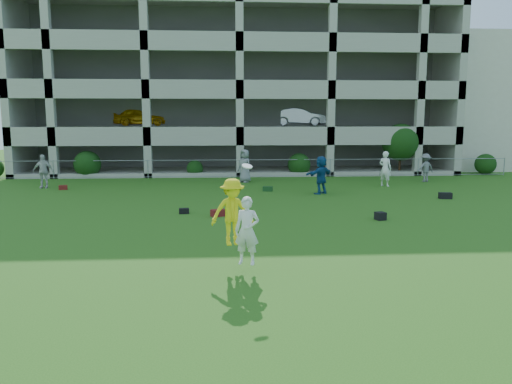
{
  "coord_description": "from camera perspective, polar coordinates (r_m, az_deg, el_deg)",
  "views": [
    {
      "loc": [
        -1.15,
        -13.62,
        3.88
      ],
      "look_at": [
        -0.03,
        3.0,
        1.4
      ],
      "focal_mm": 35.0,
      "sensor_mm": 36.0,
      "label": 1
    }
  ],
  "objects": [
    {
      "name": "ground",
      "position": [
        14.21,
        0.94,
        -7.38
      ],
      "size": [
        100.0,
        100.0,
        0.0
      ],
      "primitive_type": "plane",
      "color": "#235114",
      "rests_on": "ground"
    },
    {
      "name": "bystander_b",
      "position": [
        30.2,
        -23.17,
        2.19
      ],
      "size": [
        1.12,
        0.52,
        1.88
      ],
      "primitive_type": "imported",
      "rotation": [
        0.0,
        0.0,
        0.05
      ],
      "color": "silver",
      "rests_on": "ground"
    },
    {
      "name": "bag_red_f",
      "position": [
        29.15,
        -21.19,
        0.48
      ],
      "size": [
        0.51,
        0.4,
        0.24
      ],
      "primitive_type": "cube",
      "rotation": [
        0.0,
        0.0,
        0.29
      ],
      "color": "#541C0E",
      "rests_on": "ground"
    },
    {
      "name": "frisbee_contest",
      "position": [
        12.82,
        -2.29,
        -2.84
      ],
      "size": [
        1.34,
        1.26,
        2.52
      ],
      "color": "yellow",
      "rests_on": "ground"
    },
    {
      "name": "bag_black_e",
      "position": [
        25.83,
        20.82,
        -0.39
      ],
      "size": [
        0.64,
        0.39,
        0.3
      ],
      "primitive_type": "cube",
      "rotation": [
        0.0,
        0.0,
        -0.16
      ],
      "color": "black",
      "rests_on": "ground"
    },
    {
      "name": "crate_d",
      "position": [
        19.74,
        14.02,
        -2.68
      ],
      "size": [
        0.43,
        0.43,
        0.3
      ],
      "primitive_type": "cube",
      "rotation": [
        0.0,
        0.0,
        0.27
      ],
      "color": "black",
      "rests_on": "ground"
    },
    {
      "name": "bag_red_a",
      "position": [
        19.9,
        -4.37,
        -2.39
      ],
      "size": [
        0.63,
        0.52,
        0.28
      ],
      "primitive_type": "cube",
      "rotation": [
        0.0,
        0.0,
        0.47
      ],
      "color": "#5D101A",
      "rests_on": "ground"
    },
    {
      "name": "bystander_f",
      "position": [
        32.26,
        18.79,
        2.65
      ],
      "size": [
        1.23,
        0.88,
        1.72
      ],
      "primitive_type": "imported",
      "rotation": [
        0.0,
        0.0,
        3.38
      ],
      "color": "slate",
      "rests_on": "ground"
    },
    {
      "name": "bystander_d",
      "position": [
        25.83,
        7.44,
        1.94
      ],
      "size": [
        1.78,
        1.58,
        1.95
      ],
      "primitive_type": "imported",
      "rotation": [
        0.0,
        0.0,
        3.81
      ],
      "color": "navy",
      "rests_on": "ground"
    },
    {
      "name": "parking_garage",
      "position": [
        41.39,
        -2.3,
        11.42
      ],
      "size": [
        30.0,
        14.0,
        12.0
      ],
      "color": "#9E998C",
      "rests_on": "ground"
    },
    {
      "name": "stucco_building",
      "position": [
        48.13,
        26.62,
        8.92
      ],
      "size": [
        16.0,
        14.0,
        10.0
      ],
      "primitive_type": "cube",
      "color": "beige",
      "rests_on": "ground"
    },
    {
      "name": "bystander_e",
      "position": [
        29.46,
        14.55,
        2.6
      ],
      "size": [
        0.87,
        0.85,
        2.01
      ],
      "primitive_type": "imported",
      "rotation": [
        0.0,
        0.0,
        2.4
      ],
      "color": "white",
      "rests_on": "ground"
    },
    {
      "name": "bystander_c",
      "position": [
        30.28,
        -1.3,
        3.01
      ],
      "size": [
        1.13,
        1.15,
        2.0
      ],
      "primitive_type": "imported",
      "rotation": [
        0.0,
        0.0,
        -0.83
      ],
      "color": "gray",
      "rests_on": "ground"
    },
    {
      "name": "fence",
      "position": [
        32.8,
        -1.82,
        2.75
      ],
      "size": [
        36.06,
        0.06,
        1.2
      ],
      "color": "gray",
      "rests_on": "ground"
    },
    {
      "name": "shrub_row",
      "position": [
        33.9,
        5.93,
        4.41
      ],
      "size": [
        34.38,
        2.52,
        3.5
      ],
      "color": "#163D11",
      "rests_on": "ground"
    },
    {
      "name": "bag_green_g",
      "position": [
        26.66,
        1.34,
        0.37
      ],
      "size": [
        0.56,
        0.42,
        0.25
      ],
      "primitive_type": "cube",
      "rotation": [
        0.0,
        0.0,
        -0.25
      ],
      "color": "#133414",
      "rests_on": "ground"
    },
    {
      "name": "bag_black_b",
      "position": [
        20.63,
        -8.23,
        -2.15
      ],
      "size": [
        0.43,
        0.3,
        0.22
      ],
      "primitive_type": "cube",
      "rotation": [
        0.0,
        0.0,
        0.12
      ],
      "color": "black",
      "rests_on": "ground"
    }
  ]
}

